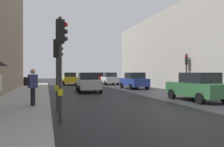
{
  "coord_description": "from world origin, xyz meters",
  "views": [
    {
      "loc": [
        -6.13,
        -8.67,
        1.76
      ],
      "look_at": [
        -1.0,
        8.89,
        1.68
      ],
      "focal_mm": 36.05,
      "sensor_mm": 36.0,
      "label": 1
    }
  ],
  "objects_px": {
    "car_red_sedan": "(98,78)",
    "car_white_compact": "(110,79)",
    "car_blue_van": "(134,81)",
    "car_yellow_taxi": "(70,79)",
    "car_silver_hatchback": "(88,82)",
    "traffic_light_near_left": "(61,49)",
    "pedestrian_with_grey_backpack": "(32,85)",
    "car_green_estate": "(197,87)",
    "traffic_light_mid_street": "(186,66)",
    "traffic_light_near_right": "(58,60)"
  },
  "relations": [
    {
      "from": "traffic_light_near_left",
      "to": "car_silver_hatchback",
      "type": "bearing_deg",
      "value": 75.21
    },
    {
      "from": "car_white_compact",
      "to": "pedestrian_with_grey_backpack",
      "type": "relative_size",
      "value": 2.42
    },
    {
      "from": "car_blue_van",
      "to": "car_red_sedan",
      "type": "bearing_deg",
      "value": 92.6
    },
    {
      "from": "traffic_light_near_right",
      "to": "pedestrian_with_grey_backpack",
      "type": "xyz_separation_m",
      "value": [
        -1.18,
        0.82,
        -1.18
      ]
    },
    {
      "from": "car_yellow_taxi",
      "to": "pedestrian_with_grey_backpack",
      "type": "distance_m",
      "value": 21.36
    },
    {
      "from": "traffic_light_near_right",
      "to": "car_red_sedan",
      "type": "relative_size",
      "value": 0.79
    },
    {
      "from": "traffic_light_near_right",
      "to": "pedestrian_with_grey_backpack",
      "type": "height_order",
      "value": "traffic_light_near_right"
    },
    {
      "from": "pedestrian_with_grey_backpack",
      "to": "car_yellow_taxi",
      "type": "bearing_deg",
      "value": 79.5
    },
    {
      "from": "traffic_light_mid_street",
      "to": "pedestrian_with_grey_backpack",
      "type": "xyz_separation_m",
      "value": [
        -12.45,
        -5.56,
        -1.2
      ]
    },
    {
      "from": "car_blue_van",
      "to": "traffic_light_near_right",
      "type": "bearing_deg",
      "value": -125.65
    },
    {
      "from": "car_red_sedan",
      "to": "car_silver_hatchback",
      "type": "bearing_deg",
      "value": -105.31
    },
    {
      "from": "traffic_light_mid_street",
      "to": "car_silver_hatchback",
      "type": "relative_size",
      "value": 0.8
    },
    {
      "from": "car_red_sedan",
      "to": "traffic_light_near_right",
      "type": "bearing_deg",
      "value": -106.33
    },
    {
      "from": "car_yellow_taxi",
      "to": "pedestrian_with_grey_backpack",
      "type": "bearing_deg",
      "value": -100.5
    },
    {
      "from": "car_green_estate",
      "to": "pedestrian_with_grey_backpack",
      "type": "relative_size",
      "value": 2.42
    },
    {
      "from": "car_silver_hatchback",
      "to": "car_green_estate",
      "type": "relative_size",
      "value": 1.0
    },
    {
      "from": "traffic_light_near_left",
      "to": "pedestrian_with_grey_backpack",
      "type": "bearing_deg",
      "value": 110.6
    },
    {
      "from": "car_blue_van",
      "to": "car_yellow_taxi",
      "type": "relative_size",
      "value": 1.0
    },
    {
      "from": "car_blue_van",
      "to": "car_yellow_taxi",
      "type": "distance_m",
      "value": 11.47
    },
    {
      "from": "car_yellow_taxi",
      "to": "car_green_estate",
      "type": "distance_m",
      "value": 21.38
    },
    {
      "from": "car_green_estate",
      "to": "pedestrian_with_grey_backpack",
      "type": "bearing_deg",
      "value": -177.5
    },
    {
      "from": "car_blue_van",
      "to": "car_silver_hatchback",
      "type": "bearing_deg",
      "value": -156.46
    },
    {
      "from": "traffic_light_near_left",
      "to": "car_green_estate",
      "type": "distance_m",
      "value": 9.39
    },
    {
      "from": "car_green_estate",
      "to": "car_blue_van",
      "type": "bearing_deg",
      "value": 89.57
    },
    {
      "from": "traffic_light_mid_street",
      "to": "car_yellow_taxi",
      "type": "distance_m",
      "value": 17.72
    },
    {
      "from": "car_yellow_taxi",
      "to": "pedestrian_with_grey_backpack",
      "type": "relative_size",
      "value": 2.4
    },
    {
      "from": "car_silver_hatchback",
      "to": "car_blue_van",
      "type": "xyz_separation_m",
      "value": [
        5.44,
        2.37,
        0.0
      ]
    },
    {
      "from": "traffic_light_mid_street",
      "to": "traffic_light_near_left",
      "type": "height_order",
      "value": "traffic_light_near_left"
    },
    {
      "from": "traffic_light_near_right",
      "to": "car_blue_van",
      "type": "xyz_separation_m",
      "value": [
        8.59,
        11.98,
        -1.46
      ]
    },
    {
      "from": "car_red_sedan",
      "to": "car_blue_van",
      "type": "bearing_deg",
      "value": -87.4
    },
    {
      "from": "car_silver_hatchback",
      "to": "traffic_light_near_left",
      "type": "bearing_deg",
      "value": -104.79
    },
    {
      "from": "traffic_light_near_right",
      "to": "pedestrian_with_grey_backpack",
      "type": "relative_size",
      "value": 1.92
    },
    {
      "from": "traffic_light_near_right",
      "to": "car_white_compact",
      "type": "xyz_separation_m",
      "value": [
        8.33,
        20.9,
        -1.46
      ]
    },
    {
      "from": "traffic_light_near_left",
      "to": "car_red_sedan",
      "type": "relative_size",
      "value": 0.88
    },
    {
      "from": "traffic_light_near_right",
      "to": "car_white_compact",
      "type": "relative_size",
      "value": 0.79
    },
    {
      "from": "traffic_light_near_left",
      "to": "traffic_light_mid_street",
      "type": "bearing_deg",
      "value": 37.67
    },
    {
      "from": "car_silver_hatchback",
      "to": "car_red_sedan",
      "type": "height_order",
      "value": "same"
    },
    {
      "from": "traffic_light_mid_street",
      "to": "car_silver_hatchback",
      "type": "distance_m",
      "value": 8.86
    },
    {
      "from": "traffic_light_mid_street",
      "to": "traffic_light_near_right",
      "type": "relative_size",
      "value": 1.01
    },
    {
      "from": "traffic_light_near_right",
      "to": "car_white_compact",
      "type": "distance_m",
      "value": 22.54
    },
    {
      "from": "car_red_sedan",
      "to": "pedestrian_with_grey_backpack",
      "type": "relative_size",
      "value": 2.43
    },
    {
      "from": "traffic_light_mid_street",
      "to": "car_green_estate",
      "type": "xyz_separation_m",
      "value": [
        -2.75,
        -5.13,
        -1.48
      ]
    },
    {
      "from": "traffic_light_near_left",
      "to": "car_red_sedan",
      "type": "bearing_deg",
      "value": 74.9
    },
    {
      "from": "car_white_compact",
      "to": "car_yellow_taxi",
      "type": "xyz_separation_m",
      "value": [
        -5.62,
        0.93,
        0.0
      ]
    },
    {
      "from": "traffic_light_near_left",
      "to": "car_red_sedan",
      "type": "xyz_separation_m",
      "value": [
        7.91,
        29.32,
        -1.73
      ]
    },
    {
      "from": "car_yellow_taxi",
      "to": "car_blue_van",
      "type": "bearing_deg",
      "value": -59.16
    },
    {
      "from": "traffic_light_mid_street",
      "to": "car_green_estate",
      "type": "height_order",
      "value": "traffic_light_mid_street"
    },
    {
      "from": "car_blue_van",
      "to": "traffic_light_mid_street",
      "type": "bearing_deg",
      "value": -64.48
    },
    {
      "from": "car_red_sedan",
      "to": "car_white_compact",
      "type": "bearing_deg",
      "value": -86.03
    },
    {
      "from": "traffic_light_near_left",
      "to": "car_silver_hatchback",
      "type": "distance_m",
      "value": 12.45
    }
  ]
}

